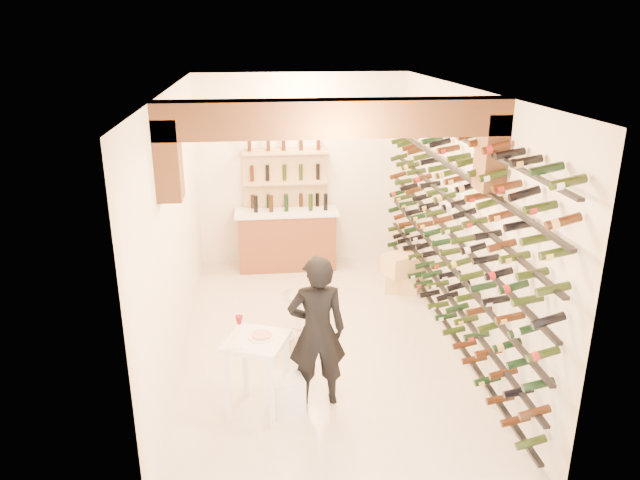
{
  "coord_description": "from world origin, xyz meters",
  "views": [
    {
      "loc": [
        -0.8,
        -6.87,
        3.84
      ],
      "look_at": [
        0.0,
        0.3,
        1.3
      ],
      "focal_mm": 33.63,
      "sensor_mm": 36.0,
      "label": 1
    }
  ],
  "objects_px": {
    "tasting_table": "(257,352)",
    "back_counter": "(287,238)",
    "white_stool": "(287,393)",
    "chrome_barstool": "(298,317)",
    "wine_rack": "(445,225)",
    "person": "(317,331)",
    "crate_lower": "(402,282)"
  },
  "relations": [
    {
      "from": "tasting_table",
      "to": "person",
      "type": "relative_size",
      "value": 0.61
    },
    {
      "from": "person",
      "to": "chrome_barstool",
      "type": "xyz_separation_m",
      "value": [
        -0.11,
        1.16,
        -0.41
      ]
    },
    {
      "from": "wine_rack",
      "to": "chrome_barstool",
      "type": "distance_m",
      "value": 2.16
    },
    {
      "from": "wine_rack",
      "to": "person",
      "type": "height_order",
      "value": "wine_rack"
    },
    {
      "from": "wine_rack",
      "to": "chrome_barstool",
      "type": "bearing_deg",
      "value": -176.0
    },
    {
      "from": "back_counter",
      "to": "crate_lower",
      "type": "height_order",
      "value": "back_counter"
    },
    {
      "from": "crate_lower",
      "to": "white_stool",
      "type": "bearing_deg",
      "value": -123.95
    },
    {
      "from": "back_counter",
      "to": "white_stool",
      "type": "bearing_deg",
      "value": -93.4
    },
    {
      "from": "back_counter",
      "to": "crate_lower",
      "type": "relative_size",
      "value": 3.51
    },
    {
      "from": "wine_rack",
      "to": "crate_lower",
      "type": "height_order",
      "value": "wine_rack"
    },
    {
      "from": "chrome_barstool",
      "to": "back_counter",
      "type": "bearing_deg",
      "value": 89.5
    },
    {
      "from": "chrome_barstool",
      "to": "wine_rack",
      "type": "bearing_deg",
      "value": 4.0
    },
    {
      "from": "white_stool",
      "to": "person",
      "type": "relative_size",
      "value": 0.24
    },
    {
      "from": "tasting_table",
      "to": "white_stool",
      "type": "bearing_deg",
      "value": 15.99
    },
    {
      "from": "white_stool",
      "to": "back_counter",
      "type": "bearing_deg",
      "value": 86.6
    },
    {
      "from": "tasting_table",
      "to": "person",
      "type": "xyz_separation_m",
      "value": [
        0.64,
        0.1,
        0.15
      ]
    },
    {
      "from": "tasting_table",
      "to": "wine_rack",
      "type": "bearing_deg",
      "value": 51.61
    },
    {
      "from": "wine_rack",
      "to": "tasting_table",
      "type": "xyz_separation_m",
      "value": [
        -2.38,
        -1.39,
        -0.85
      ]
    },
    {
      "from": "person",
      "to": "white_stool",
      "type": "bearing_deg",
      "value": 19.9
    },
    {
      "from": "wine_rack",
      "to": "back_counter",
      "type": "relative_size",
      "value": 3.35
    },
    {
      "from": "crate_lower",
      "to": "chrome_barstool",
      "type": "bearing_deg",
      "value": -137.27
    },
    {
      "from": "back_counter",
      "to": "chrome_barstool",
      "type": "bearing_deg",
      "value": -90.5
    },
    {
      "from": "back_counter",
      "to": "white_stool",
      "type": "xyz_separation_m",
      "value": [
        -0.24,
        -4.07,
        -0.33
      ]
    },
    {
      "from": "wine_rack",
      "to": "chrome_barstool",
      "type": "xyz_separation_m",
      "value": [
        -1.86,
        -0.13,
        -1.11
      ]
    },
    {
      "from": "wine_rack",
      "to": "chrome_barstool",
      "type": "relative_size",
      "value": 7.49
    },
    {
      "from": "chrome_barstool",
      "to": "crate_lower",
      "type": "height_order",
      "value": "chrome_barstool"
    },
    {
      "from": "person",
      "to": "back_counter",
      "type": "bearing_deg",
      "value": -89.71
    },
    {
      "from": "wine_rack",
      "to": "person",
      "type": "relative_size",
      "value": 3.36
    },
    {
      "from": "white_stool",
      "to": "chrome_barstool",
      "type": "xyz_separation_m",
      "value": [
        0.22,
        1.29,
        0.24
      ]
    },
    {
      "from": "tasting_table",
      "to": "back_counter",
      "type": "bearing_deg",
      "value": 103.53
    },
    {
      "from": "back_counter",
      "to": "person",
      "type": "bearing_deg",
      "value": -88.69
    },
    {
      "from": "wine_rack",
      "to": "tasting_table",
      "type": "distance_m",
      "value": 2.88
    }
  ]
}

